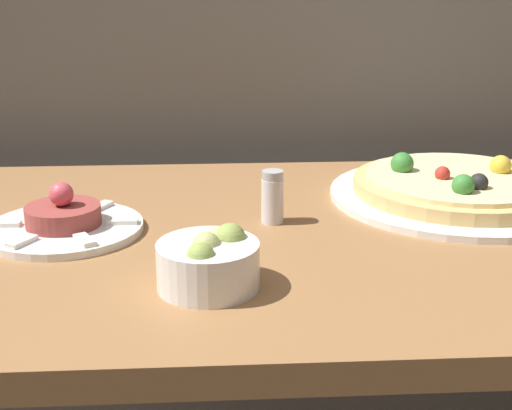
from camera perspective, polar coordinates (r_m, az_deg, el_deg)
dining_table at (r=0.98m, az=2.21°, el=-7.83°), size 1.41×0.67×0.76m
pizza_plate at (r=1.10m, az=15.86°, el=1.33°), size 0.38×0.38×0.06m
tartare_plate at (r=0.95m, az=-15.12°, el=-1.35°), size 0.20×0.20×0.07m
small_bowl at (r=0.76m, az=-3.76°, el=-4.58°), size 0.11×0.11×0.07m
salt_shaker at (r=0.95m, az=1.33°, el=0.64°), size 0.03×0.03×0.07m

